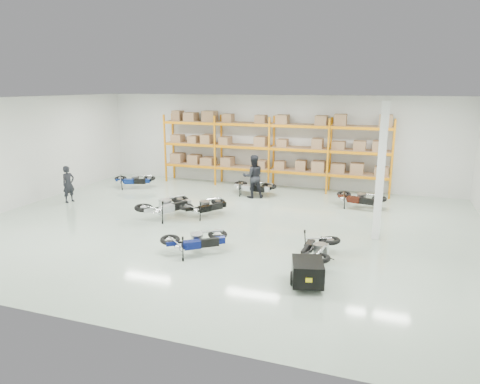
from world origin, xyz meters
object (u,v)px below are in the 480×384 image
at_px(person_back, 253,176).
at_px(moto_back_d, 360,195).
at_px(moto_blue_centre, 196,236).
at_px(moto_back_c, 253,184).
at_px(moto_back_b, 253,184).
at_px(person_left, 68,184).
at_px(moto_black_far_left, 205,203).
at_px(moto_back_a, 134,177).
at_px(trailer, 308,272).
at_px(moto_silver_left, 166,202).
at_px(moto_touring_right, 318,245).

bearing_deg(person_back, moto_back_d, 149.32).
relative_size(moto_blue_centre, moto_back_c, 1.14).
bearing_deg(moto_back_b, person_left, 121.37).
relative_size(moto_black_far_left, moto_back_a, 0.99).
distance_m(moto_blue_centre, trailer, 3.74).
bearing_deg(moto_back_b, moto_back_a, 99.17).
bearing_deg(trailer, moto_black_far_left, 121.90).
bearing_deg(moto_silver_left, moto_black_far_left, -126.82).
height_order(moto_back_a, person_back, person_back).
height_order(moto_touring_right, moto_back_c, moto_touring_right).
relative_size(moto_back_b, moto_back_c, 1.13).
bearing_deg(person_left, moto_black_far_left, -76.16).
xyz_separation_m(moto_blue_centre, moto_silver_left, (-2.59, 2.93, 0.08)).
bearing_deg(moto_back_c, moto_blue_centre, -170.71).
height_order(moto_silver_left, moto_back_c, moto_silver_left).
bearing_deg(moto_back_d, person_left, 116.13).
relative_size(moto_back_c, moto_back_d, 0.88).
bearing_deg(moto_back_c, person_back, -156.89).
height_order(moto_back_c, person_left, person_left).
xyz_separation_m(trailer, person_back, (-3.93, 8.02, 0.58)).
xyz_separation_m(moto_blue_centre, person_left, (-7.69, 3.59, 0.25)).
height_order(moto_touring_right, moto_back_a, moto_touring_right).
height_order(moto_touring_right, person_left, person_left).
xyz_separation_m(moto_touring_right, moto_back_d, (0.76, 6.20, 0.00)).
height_order(moto_silver_left, moto_back_d, moto_silver_left).
bearing_deg(moto_back_b, moto_black_far_left, 171.79).
relative_size(moto_blue_centre, person_back, 0.91).
relative_size(trailer, moto_back_a, 0.96).
distance_m(person_left, person_back, 8.06).
bearing_deg(moto_blue_centre, moto_back_a, 6.05).
bearing_deg(moto_blue_centre, moto_silver_left, 3.79).
bearing_deg(moto_back_a, moto_black_far_left, -139.80).
xyz_separation_m(moto_black_far_left, moto_back_b, (0.82, 3.68, 0.01)).
relative_size(moto_back_c, person_left, 0.98).
relative_size(moto_touring_right, trailer, 1.05).
relative_size(moto_back_b, person_left, 1.11).
height_order(moto_back_d, person_back, person_back).
bearing_deg(moto_silver_left, trailer, 172.96).
distance_m(trailer, moto_back_d, 7.84).
bearing_deg(trailer, person_left, 143.42).
bearing_deg(person_left, moto_back_d, -61.73).
bearing_deg(person_back, moto_black_far_left, 46.61).
xyz_separation_m(moto_silver_left, moto_back_c, (2.04, 4.59, -0.14)).
xyz_separation_m(moto_touring_right, moto_back_b, (-4.03, 6.78, 0.00)).
distance_m(moto_blue_centre, moto_back_d, 7.99).
relative_size(moto_blue_centre, moto_back_a, 1.02).
height_order(moto_black_far_left, moto_back_b, moto_back_b).
bearing_deg(moto_back_c, moto_black_far_left, 174.65).
relative_size(person_left, person_back, 0.82).
xyz_separation_m(moto_blue_centre, trailer, (3.58, -1.09, -0.15)).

